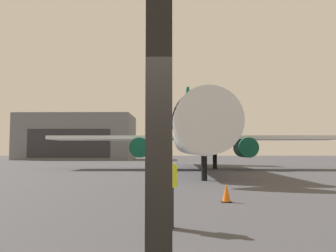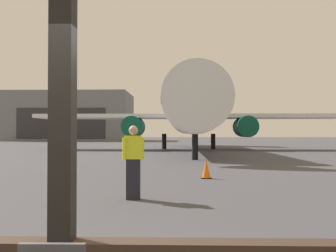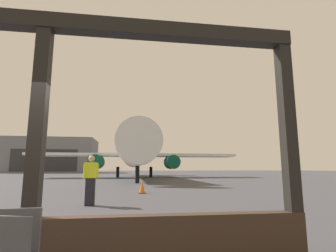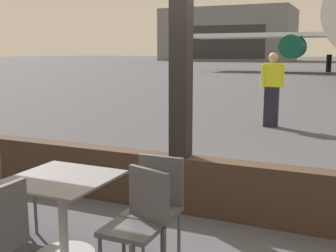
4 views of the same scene
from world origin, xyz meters
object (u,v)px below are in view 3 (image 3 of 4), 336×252
at_px(airplane, 135,152).
at_px(traffic_cone, 142,187).
at_px(distant_hangar, 52,156).
at_px(cafe_chair_aisle_right, 12,250).
at_px(ground_crew_worker, 91,179).

height_order(airplane, traffic_cone, airplane).
bearing_deg(distant_hangar, cafe_chair_aisle_right, -74.52).
bearing_deg(airplane, cafe_chair_aisle_right, -92.88).
distance_m(cafe_chair_aisle_right, ground_crew_worker, 6.99).
xyz_separation_m(ground_crew_worker, traffic_cone, (2.02, 4.31, -0.58)).
bearing_deg(cafe_chair_aisle_right, airplane, 87.12).
xyz_separation_m(airplane, ground_crew_worker, (-2.01, -26.49, -2.54)).
bearing_deg(ground_crew_worker, distant_hangar, 106.65).
relative_size(airplane, distant_hangar, 1.35).
relative_size(cafe_chair_aisle_right, airplane, 0.03).
relative_size(ground_crew_worker, traffic_cone, 2.60).
relative_size(cafe_chair_aisle_right, distant_hangar, 0.04).
height_order(airplane, distant_hangar, airplane).
height_order(airplane, ground_crew_worker, airplane).
bearing_deg(airplane, distant_hangar, 117.29).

